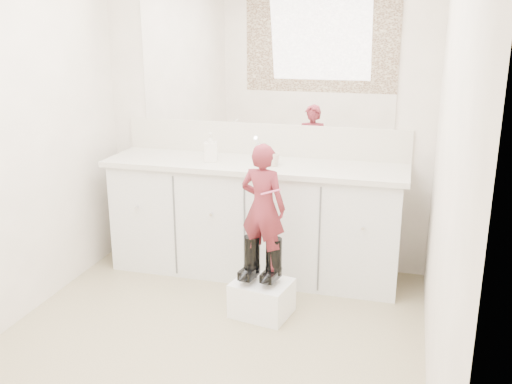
% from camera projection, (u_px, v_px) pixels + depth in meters
% --- Properties ---
extents(floor, '(3.00, 3.00, 0.00)m').
position_uv_depth(floor, '(200.00, 353.00, 3.41)').
color(floor, '#877858').
rests_on(floor, ground).
extents(wall_back, '(2.60, 0.00, 2.60)m').
position_uv_depth(wall_back, '(264.00, 116.00, 4.45)').
color(wall_back, beige).
rests_on(wall_back, floor).
extents(wall_front, '(2.60, 0.00, 2.60)m').
position_uv_depth(wall_front, '(8.00, 269.00, 1.68)').
color(wall_front, beige).
rests_on(wall_front, floor).
extents(wall_right, '(0.00, 3.00, 3.00)m').
position_uv_depth(wall_right, '(447.00, 174.00, 2.73)').
color(wall_right, beige).
rests_on(wall_right, floor).
extents(vanity_cabinet, '(2.20, 0.55, 0.85)m').
position_uv_depth(vanity_cabinet, '(255.00, 220.00, 4.42)').
color(vanity_cabinet, silver).
rests_on(vanity_cabinet, floor).
extents(countertop, '(2.28, 0.58, 0.04)m').
position_uv_depth(countertop, '(254.00, 165.00, 4.28)').
color(countertop, beige).
rests_on(countertop, vanity_cabinet).
extents(backsplash, '(2.28, 0.03, 0.25)m').
position_uv_depth(backsplash, '(263.00, 139.00, 4.49)').
color(backsplash, beige).
rests_on(backsplash, countertop).
extents(mirror, '(2.00, 0.02, 1.00)m').
position_uv_depth(mirror, '(264.00, 58.00, 4.31)').
color(mirror, white).
rests_on(mirror, wall_back).
extents(faucet, '(0.08, 0.08, 0.10)m').
position_uv_depth(faucet, '(260.00, 151.00, 4.41)').
color(faucet, silver).
rests_on(faucet, countertop).
extents(cup, '(0.13, 0.13, 0.09)m').
position_uv_depth(cup, '(273.00, 160.00, 4.16)').
color(cup, beige).
rests_on(cup, countertop).
extents(soap_bottle, '(0.12, 0.12, 0.22)m').
position_uv_depth(soap_bottle, '(211.00, 147.00, 4.29)').
color(soap_bottle, white).
rests_on(soap_bottle, countertop).
extents(step_stool, '(0.42, 0.37, 0.24)m').
position_uv_depth(step_stool, '(262.00, 298.00, 3.84)').
color(step_stool, white).
rests_on(step_stool, floor).
extents(boot_left, '(0.15, 0.22, 0.31)m').
position_uv_depth(boot_left, '(252.00, 258.00, 3.79)').
color(boot_left, black).
rests_on(boot_left, step_stool).
extents(boot_right, '(0.15, 0.22, 0.31)m').
position_uv_depth(boot_right, '(274.00, 261.00, 3.76)').
color(boot_right, black).
rests_on(boot_right, step_stool).
extents(toddler, '(0.34, 0.25, 0.84)m').
position_uv_depth(toddler, '(263.00, 207.00, 3.67)').
color(toddler, '#AD3543').
rests_on(toddler, step_stool).
extents(toothbrush, '(0.14, 0.04, 0.06)m').
position_uv_depth(toothbrush, '(271.00, 192.00, 3.54)').
color(toothbrush, '#ED5C91').
rests_on(toothbrush, toddler).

